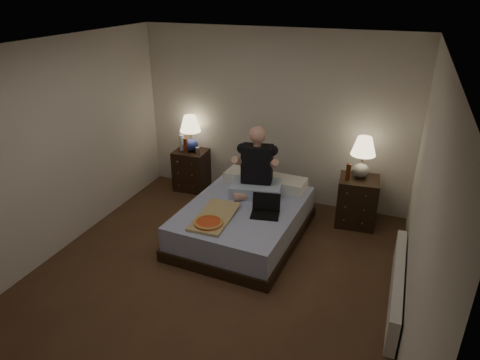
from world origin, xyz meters
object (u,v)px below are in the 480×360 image
at_px(lamp_right, 363,157).
at_px(radiator, 397,286).
at_px(laptop, 265,207).
at_px(lamp_left, 191,134).
at_px(water_bottle, 182,143).
at_px(beer_bottle_right, 348,172).
at_px(nightstand_left, 192,170).
at_px(beer_bottle_left, 186,145).
at_px(soda_can, 198,150).
at_px(nightstand_right, 357,201).
at_px(bed, 243,221).
at_px(pizza_box, 208,223).
at_px(person, 257,162).

relative_size(lamp_right, radiator, 0.35).
bearing_deg(lamp_right, laptop, -132.17).
bearing_deg(lamp_left, water_bottle, -167.88).
relative_size(lamp_left, water_bottle, 2.24).
bearing_deg(beer_bottle_right, nightstand_left, 173.15).
distance_m(lamp_left, laptop, 2.04).
height_order(nightstand_left, lamp_left, lamp_left).
height_order(beer_bottle_left, radiator, beer_bottle_left).
xyz_separation_m(nightstand_left, radiator, (3.20, -1.67, -0.12)).
bearing_deg(lamp_left, lamp_right, -2.80).
relative_size(nightstand_left, lamp_right, 1.15).
distance_m(beer_bottle_right, radiator, 1.67).
relative_size(nightstand_left, water_bottle, 2.58).
bearing_deg(soda_can, nightstand_right, -2.74).
height_order(bed, water_bottle, water_bottle).
height_order(lamp_right, radiator, lamp_right).
relative_size(lamp_left, pizza_box, 0.74).
relative_size(person, laptop, 2.74).
relative_size(lamp_left, radiator, 0.35).
height_order(laptop, radiator, laptop).
distance_m(nightstand_right, beer_bottle_left, 2.66).
height_order(beer_bottle_right, pizza_box, beer_bottle_right).
bearing_deg(pizza_box, soda_can, 118.29).
xyz_separation_m(beer_bottle_left, laptop, (1.65, -1.10, -0.19)).
xyz_separation_m(bed, laptop, (0.33, -0.13, 0.35)).
xyz_separation_m(lamp_left, lamp_right, (2.58, -0.13, 0.03)).
xyz_separation_m(water_bottle, soda_can, (0.29, -0.04, -0.07)).
relative_size(lamp_left, person, 0.60).
bearing_deg(pizza_box, radiator, -1.49).
xyz_separation_m(laptop, radiator, (1.58, -0.47, -0.37)).
bearing_deg(soda_can, bed, -41.50).
height_order(bed, beer_bottle_right, beer_bottle_right).
relative_size(beer_bottle_left, radiator, 0.14).
relative_size(nightstand_left, nightstand_right, 0.96).
height_order(soda_can, radiator, soda_can).
bearing_deg(soda_can, lamp_left, 154.08).
bearing_deg(bed, nightstand_left, 143.50).
bearing_deg(beer_bottle_right, beer_bottle_left, 175.57).
distance_m(nightstand_left, water_bottle, 0.47).
bearing_deg(nightstand_left, soda_can, -26.53).
bearing_deg(beer_bottle_right, bed, -146.30).
relative_size(water_bottle, pizza_box, 0.33).
bearing_deg(soda_can, beer_bottle_right, -5.59).
xyz_separation_m(nightstand_right, lamp_right, (-0.01, 0.06, 0.62)).
height_order(water_bottle, laptop, water_bottle).
height_order(nightstand_right, beer_bottle_left, beer_bottle_left).
xyz_separation_m(nightstand_left, beer_bottle_right, (2.44, -0.29, 0.47)).
bearing_deg(pizza_box, nightstand_left, 121.10).
height_order(lamp_right, pizza_box, lamp_right).
xyz_separation_m(lamp_left, laptop, (1.60, -1.20, -0.35)).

